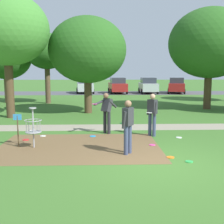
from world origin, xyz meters
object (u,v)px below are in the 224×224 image
Objects in this scene: player_waiting_left at (128,124)px; tree_near_left at (7,30)px; parked_car_leftmost at (85,85)px; parked_car_rightmost at (177,85)px; parked_car_center_right at (148,85)px; frisbee_scattered_a at (43,136)px; frisbee_near_basket at (170,157)px; tree_mid_left at (210,43)px; player_waiting_right at (152,112)px; parked_car_center_left at (118,86)px; tree_far_center at (47,52)px; frisbee_by_tee at (189,162)px; tree_mid_center at (6,58)px; disc_golf_basket at (31,126)px; frisbee_far_left at (179,138)px; frisbee_scattered_b at (152,145)px; frisbee_mid_grass at (26,140)px; player_throwing at (107,110)px; frisbee_far_right at (93,136)px; tree_far_left at (88,50)px.

tree_near_left is (-5.95, 7.42, 3.85)m from player_waiting_left.
parked_car_rightmost is (10.84, -0.40, 0.00)m from parked_car_leftmost.
frisbee_scattered_a is at bearing -109.41° from parked_car_center_right.
frisbee_near_basket is 26.29m from parked_car_rightmost.
tree_mid_left is at bearing -82.71° from parked_car_center_right.
tree_mid_left is at bearing 39.90° from frisbee_scattered_a.
player_waiting_right is 0.39× the size of parked_car_leftmost.
parked_car_rightmost is (6.78, 25.39, 0.91)m from frisbee_near_basket.
player_waiting_left is 25.49m from parked_car_leftmost.
parked_car_center_left is at bearing 79.24° from frisbee_scattered_a.
tree_far_center is 1.24× the size of parked_car_rightmost.
frisbee_by_tee is 25.83m from parked_car_center_left.
parked_car_leftmost is (-9.26, 14.66, -3.52)m from tree_mid_left.
tree_mid_center is 0.98× the size of tree_far_center.
tree_mid_center is at bearing -144.25° from parked_car_center_right.
parked_car_leftmost is (5.85, 10.05, -2.77)m from tree_mid_center.
frisbee_scattered_a is at bearing -91.00° from parked_car_leftmost.
disc_golf_basket is at bearing -134.63° from tree_mid_left.
parked_car_rightmost reaches higher than frisbee_near_basket.
frisbee_far_left is 1.67m from frisbee_scattered_b.
parked_car_center_left is at bearing 78.27° from frisbee_mid_grass.
tree_near_left is 1.61× the size of parked_car_center_right.
player_waiting_left reaches higher than frisbee_by_tee.
player_throwing is 3.42m from frisbee_mid_grass.
tree_mid_left reaches higher than parked_car_center_right.
frisbee_scattered_b is (4.18, 0.16, -0.74)m from disc_golf_basket.
tree_mid_left reaches higher than player_throwing.
frisbee_mid_grass is 14.11m from tree_mid_left.
disc_golf_basket is 5.63× the size of frisbee_mid_grass.
disc_golf_basket is 15.68m from tree_mid_center.
frisbee_scattered_b is at bearing -20.70° from frisbee_scattered_a.
disc_golf_basket is at bearing 164.67° from player_waiting_left.
frisbee_by_tee is 6.13m from frisbee_mid_grass.
parked_car_rightmost is at bearing 64.93° from disc_golf_basket.
player_throwing is 1.00× the size of player_waiting_left.
parked_car_rightmost is at bearing 67.66° from frisbee_far_right.
tree_far_left reaches higher than frisbee_by_tee.
parked_car_center_right is (3.39, 25.31, 0.91)m from frisbee_near_basket.
player_waiting_right is at bearing 80.81° from frisbee_scattered_b.
tree_near_left is (-4.77, 4.94, 4.81)m from frisbee_far_right.
frisbee_far_left is at bearing -4.92° from frisbee_scattered_a.
tree_near_left is 4.70m from tree_far_left.
tree_mid_left is (10.18, 8.71, 4.43)m from frisbee_mid_grass.
frisbee_far_right is 7.68m from tree_far_left.
tree_mid_left is (4.76, 11.56, 4.43)m from frisbee_by_tee.
disc_golf_basket is 6.22× the size of frisbee_by_tee.
disc_golf_basket is 0.31× the size of parked_car_rightmost.
tree_near_left is at bearing -128.62° from parked_car_rightmost.
disc_golf_basket is at bearing -67.25° from tree_near_left.
parked_car_leftmost is (0.40, 22.73, 0.91)m from frisbee_scattered_a.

